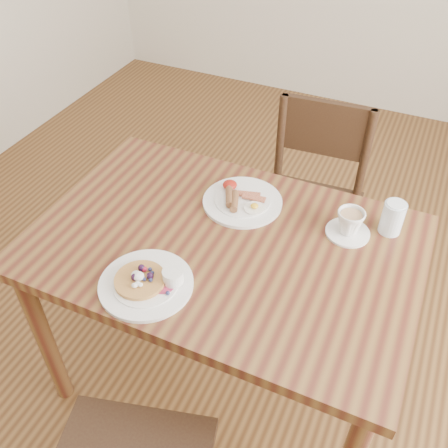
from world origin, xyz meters
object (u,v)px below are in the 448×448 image
chair_far (310,198)px  pancake_plate (148,282)px  water_glass (392,218)px  dining_table (224,263)px  teacup_saucer (349,224)px  breakfast_plate (241,200)px

chair_far → pancake_plate: 0.96m
pancake_plate → water_glass: (0.58, 0.52, 0.04)m
dining_table → teacup_saucer: bearing=29.4°
dining_table → teacup_saucer: teacup_saucer is taller
pancake_plate → teacup_saucer: (0.46, 0.45, 0.03)m
pancake_plate → water_glass: water_glass is taller
chair_far → pancake_plate: bearing=71.6°
dining_table → breakfast_plate: size_ratio=4.44×
water_glass → pancake_plate: bearing=-138.3°
pancake_plate → dining_table: bearing=64.9°
pancake_plate → water_glass: 0.78m
dining_table → breakfast_plate: 0.23m
dining_table → water_glass: bearing=29.5°
pancake_plate → breakfast_plate: bearing=78.0°
breakfast_plate → water_glass: water_glass is taller
breakfast_plate → water_glass: bearing=7.7°
teacup_saucer → water_glass: size_ratio=1.27×
dining_table → pancake_plate: 0.31m
breakfast_plate → pancake_plate: bearing=-102.0°
breakfast_plate → teacup_saucer: 0.37m
water_glass → breakfast_plate: bearing=-172.3°
pancake_plate → breakfast_plate: pancake_plate is taller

